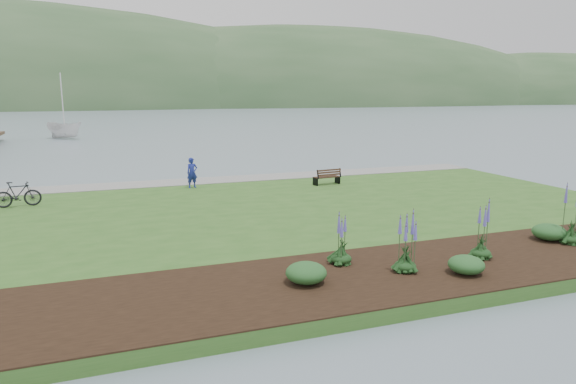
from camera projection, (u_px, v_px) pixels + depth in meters
name	position (u px, v px, depth m)	size (l,w,h in m)	color
ground	(241.00, 214.00, 22.99)	(600.00, 600.00, 0.00)	slate
lawn	(253.00, 220.00, 21.11)	(34.00, 20.00, 0.40)	#2E591F
shoreline_path	(210.00, 180.00, 29.28)	(34.00, 2.20, 0.03)	gray
garden_bed	(427.00, 266.00, 14.87)	(24.00, 4.40, 0.04)	black
far_hillside	(175.00, 107.00, 186.54)	(580.00, 80.00, 38.00)	#33552F
park_bench	(328.00, 176.00, 27.95)	(1.52, 0.77, 0.91)	#301D12
person	(192.00, 170.00, 26.95)	(0.68, 0.47, 1.87)	navy
bicycle_b	(18.00, 194.00, 22.53)	(1.88, 0.54, 1.13)	black
sailboat	(65.00, 139.00, 59.65)	(9.06, 9.23, 23.89)	silver
echium_0	(406.00, 245.00, 14.26)	(0.62, 0.62, 1.84)	#123313
echium_1	(482.00, 235.00, 15.41)	(0.62, 0.62, 1.96)	#123313
echium_2	(573.00, 220.00, 16.86)	(0.62, 0.62, 2.13)	#123313
echium_4	(341.00, 243.00, 14.92)	(0.62, 0.62, 1.74)	#123313
shrub_0	(306.00, 273.00, 13.49)	(1.09, 1.09, 0.55)	#1E4C21
shrub_1	(466.00, 265.00, 14.19)	(1.00, 1.00, 0.50)	#1E4C21
shrub_2	(549.00, 232.00, 17.40)	(1.10, 1.10, 0.55)	#1E4C21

